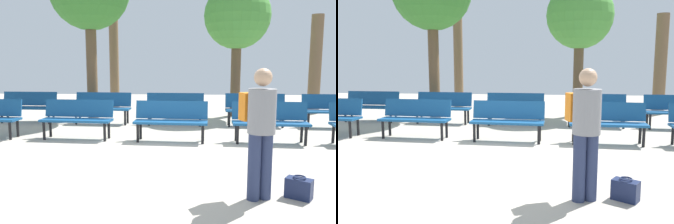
% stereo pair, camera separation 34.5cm
% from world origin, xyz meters
% --- Properties ---
extents(ground_plane, '(25.63, 25.63, 0.00)m').
position_xyz_m(ground_plane, '(0.00, 0.00, 0.00)').
color(ground_plane, '#B2A899').
extents(bench_r0_c1, '(1.63, 0.58, 0.87)m').
position_xyz_m(bench_r0_c1, '(-2.03, 1.69, 0.50)').
color(bench_r0_c1, navy).
rests_on(bench_r0_c1, ground_plane).
extents(bench_r0_c2, '(1.63, 0.58, 0.87)m').
position_xyz_m(bench_r0_c2, '(0.10, 1.55, 0.50)').
color(bench_r0_c2, navy).
rests_on(bench_r0_c2, ground_plane).
extents(bench_r0_c3, '(1.62, 0.56, 0.87)m').
position_xyz_m(bench_r0_c3, '(2.23, 1.50, 0.50)').
color(bench_r0_c3, navy).
rests_on(bench_r0_c3, ground_plane).
extents(bench_r1_c0, '(1.62, 0.54, 0.87)m').
position_xyz_m(bench_r1_c0, '(-4.13, 3.76, 0.50)').
color(bench_r1_c0, navy).
rests_on(bench_r1_c0, ground_plane).
extents(bench_r1_c1, '(1.62, 0.56, 0.87)m').
position_xyz_m(bench_r1_c1, '(-1.94, 3.67, 0.50)').
color(bench_r1_c1, navy).
rests_on(bench_r1_c1, ground_plane).
extents(bench_r1_c2, '(1.62, 0.54, 0.87)m').
position_xyz_m(bench_r1_c2, '(0.11, 3.59, 0.50)').
color(bench_r1_c2, navy).
rests_on(bench_r1_c2, ground_plane).
extents(bench_r1_c3, '(1.63, 0.58, 0.87)m').
position_xyz_m(bench_r1_c3, '(2.30, 3.52, 0.50)').
color(bench_r1_c3, navy).
rests_on(bench_r1_c3, ground_plane).
extents(bench_r1_c4, '(1.62, 0.57, 0.87)m').
position_xyz_m(bench_r1_c4, '(4.35, 3.41, 0.50)').
color(bench_r1_c4, navy).
rests_on(bench_r1_c4, ground_plane).
extents(tree_0, '(0.40, 0.40, 3.30)m').
position_xyz_m(tree_0, '(4.76, 6.10, 1.65)').
color(tree_0, brown).
rests_on(tree_0, ground_plane).
extents(tree_1, '(2.08, 2.08, 4.22)m').
position_xyz_m(tree_1, '(2.00, 5.33, 3.13)').
color(tree_1, brown).
rests_on(tree_1, ground_plane).
extents(tree_2, '(0.35, 0.35, 3.54)m').
position_xyz_m(tree_2, '(-2.37, 7.42, 1.77)').
color(tree_2, brown).
rests_on(tree_2, ground_plane).
extents(visitor_with_backpack, '(0.46, 0.59, 1.65)m').
position_xyz_m(visitor_with_backpack, '(1.36, -1.68, 0.94)').
color(visitor_with_backpack, navy).
rests_on(visitor_with_backpack, ground_plane).
extents(handbag, '(0.37, 0.33, 0.29)m').
position_xyz_m(handbag, '(1.88, -1.66, 0.13)').
color(handbag, '#192347').
rests_on(handbag, ground_plane).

